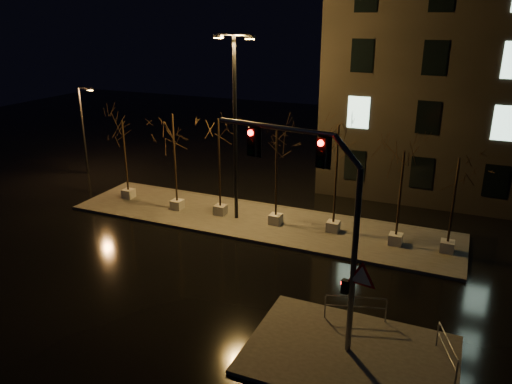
% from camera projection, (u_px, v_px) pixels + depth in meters
% --- Properties ---
extents(ground, '(90.00, 90.00, 0.00)m').
position_uv_depth(ground, '(207.00, 269.00, 22.89)').
color(ground, black).
rests_on(ground, ground).
extents(median, '(22.00, 5.00, 0.15)m').
position_uv_depth(median, '(258.00, 221.00, 28.05)').
color(median, '#403D39').
rests_on(median, ground).
extents(sidewalk_corner, '(7.00, 5.00, 0.15)m').
position_uv_depth(sidewalk_corner, '(350.00, 354.00, 17.03)').
color(sidewalk_corner, '#403D39').
rests_on(sidewalk_corner, ground).
extents(tree_0, '(1.80, 1.80, 5.05)m').
position_uv_depth(tree_0, '(124.00, 138.00, 30.17)').
color(tree_0, beige).
rests_on(tree_0, median).
extents(tree_1, '(1.80, 1.80, 5.83)m').
position_uv_depth(tree_1, '(173.00, 136.00, 28.15)').
color(tree_1, beige).
rests_on(tree_1, median).
extents(tree_2, '(1.80, 1.80, 5.71)m').
position_uv_depth(tree_2, '(219.00, 141.00, 27.38)').
color(tree_2, beige).
rests_on(tree_2, median).
extents(tree_3, '(1.80, 1.80, 5.43)m').
position_uv_depth(tree_3, '(277.00, 151.00, 26.13)').
color(tree_3, beige).
rests_on(tree_3, median).
extents(tree_4, '(1.80, 1.80, 5.90)m').
position_uv_depth(tree_4, '(337.00, 150.00, 25.07)').
color(tree_4, beige).
rests_on(tree_4, median).
extents(tree_5, '(1.80, 1.80, 4.96)m').
position_uv_depth(tree_5, '(402.00, 173.00, 23.80)').
color(tree_5, beige).
rests_on(tree_5, median).
extents(tree_6, '(1.80, 1.80, 4.85)m').
position_uv_depth(tree_6, '(457.00, 180.00, 23.05)').
color(tree_6, beige).
rests_on(tree_6, median).
extents(traffic_signal_mast, '(6.06, 1.18, 7.49)m').
position_uv_depth(traffic_signal_mast, '(322.00, 209.00, 16.16)').
color(traffic_signal_mast, '#5A5D62').
rests_on(traffic_signal_mast, sidewalk_corner).
extents(streetlight_main, '(2.49, 0.76, 9.99)m').
position_uv_depth(streetlight_main, '(235.00, 117.00, 26.41)').
color(streetlight_main, black).
rests_on(streetlight_main, median).
extents(streetlight_far, '(1.24, 0.33, 6.29)m').
position_uv_depth(streetlight_far, '(84.00, 127.00, 35.58)').
color(streetlight_far, black).
rests_on(streetlight_far, ground).
extents(guard_rail_a, '(2.22, 0.67, 0.99)m').
position_uv_depth(guard_rail_a, '(356.00, 305.00, 18.64)').
color(guard_rail_a, '#5A5D62').
rests_on(guard_rail_a, sidewalk_corner).
extents(guard_rail_b, '(0.74, 1.95, 0.98)m').
position_uv_depth(guard_rail_b, '(447.00, 349.00, 16.21)').
color(guard_rail_b, '#5A5D62').
rests_on(guard_rail_b, sidewalk_corner).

